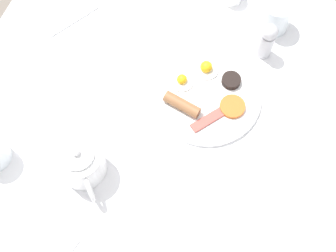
{
  "coord_description": "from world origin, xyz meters",
  "views": [
    {
      "loc": [
        -0.16,
        0.43,
        1.8
      ],
      "look_at": [
        0.0,
        0.0,
        0.75
      ],
      "focal_mm": 50.0,
      "sensor_mm": 36.0,
      "label": 1
    }
  ],
  "objects_px": {
    "teapot_near": "(81,162)",
    "spoon_for_tea": "(73,21)",
    "water_glass_tall": "(276,15)",
    "pepper_grinder": "(267,40)",
    "breakfast_plate": "(206,94)"
  },
  "relations": [
    {
      "from": "water_glass_tall",
      "to": "spoon_for_tea",
      "type": "bearing_deg",
      "value": 18.94
    },
    {
      "from": "water_glass_tall",
      "to": "pepper_grinder",
      "type": "height_order",
      "value": "pepper_grinder"
    },
    {
      "from": "water_glass_tall",
      "to": "pepper_grinder",
      "type": "xyz_separation_m",
      "value": [
        0.0,
        0.09,
        0.01
      ]
    },
    {
      "from": "water_glass_tall",
      "to": "teapot_near",
      "type": "bearing_deg",
      "value": 60.76
    },
    {
      "from": "water_glass_tall",
      "to": "spoon_for_tea",
      "type": "xyz_separation_m",
      "value": [
        0.52,
        0.18,
        -0.04
      ]
    },
    {
      "from": "breakfast_plate",
      "to": "spoon_for_tea",
      "type": "distance_m",
      "value": 0.43
    },
    {
      "from": "teapot_near",
      "to": "pepper_grinder",
      "type": "distance_m",
      "value": 0.56
    },
    {
      "from": "breakfast_plate",
      "to": "spoon_for_tea",
      "type": "height_order",
      "value": "breakfast_plate"
    },
    {
      "from": "breakfast_plate",
      "to": "teapot_near",
      "type": "xyz_separation_m",
      "value": [
        0.21,
        0.29,
        0.04
      ]
    },
    {
      "from": "teapot_near",
      "to": "spoon_for_tea",
      "type": "height_order",
      "value": "teapot_near"
    },
    {
      "from": "water_glass_tall",
      "to": "spoon_for_tea",
      "type": "distance_m",
      "value": 0.55
    },
    {
      "from": "water_glass_tall",
      "to": "breakfast_plate",
      "type": "bearing_deg",
      "value": 69.12
    },
    {
      "from": "breakfast_plate",
      "to": "teapot_near",
      "type": "height_order",
      "value": "teapot_near"
    },
    {
      "from": "pepper_grinder",
      "to": "spoon_for_tea",
      "type": "relative_size",
      "value": 0.79
    },
    {
      "from": "breakfast_plate",
      "to": "teapot_near",
      "type": "bearing_deg",
      "value": 53.98
    }
  ]
}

